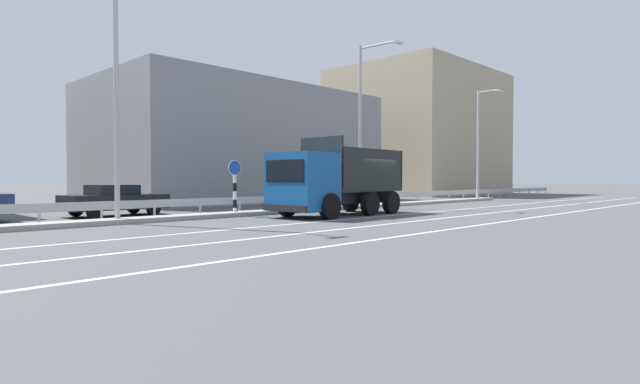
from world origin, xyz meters
TOP-DOWN VIEW (x-y plane):
  - ground_plane at (0.00, 0.00)m, footprint 320.00×320.00m
  - lane_strip_0 at (-1.54, -1.83)m, footprint 67.87×0.16m
  - lane_strip_1 at (-1.54, -4.30)m, footprint 67.87×0.16m
  - lane_strip_2 at (-1.54, -6.82)m, footprint 67.87×0.16m
  - median_island at (0.00, 2.79)m, footprint 37.33×1.10m
  - median_guardrail at (-0.00, 3.76)m, footprint 67.87×0.09m
  - dump_truck at (-2.52, -0.08)m, footprint 7.02×2.98m
  - median_road_sign at (-5.19, 2.79)m, footprint 0.66×0.16m
  - street_lamp_1 at (-10.32, 2.72)m, footprint 0.70×2.01m
  - street_lamp_2 at (3.27, 2.54)m, footprint 0.71×2.62m
  - street_lamp_3 at (16.82, 2.47)m, footprint 0.72×1.89m
  - parked_car_3 at (-8.80, 6.59)m, footprint 4.28×2.13m
  - background_building_1 at (3.89, 15.14)m, footprint 19.40×11.96m
  - background_building_2 at (28.27, 15.18)m, footprint 16.78×13.52m

SIDE VIEW (x-z plane):
  - ground_plane at x=0.00m, z-range 0.00..0.00m
  - lane_strip_0 at x=-1.54m, z-range 0.00..0.01m
  - lane_strip_1 at x=-1.54m, z-range 0.00..0.01m
  - lane_strip_2 at x=-1.54m, z-range 0.00..0.01m
  - median_island at x=0.00m, z-range 0.00..0.18m
  - median_guardrail at x=0.00m, z-range 0.18..0.96m
  - parked_car_3 at x=-8.80m, z-range 0.02..1.39m
  - median_road_sign at x=-5.19m, z-range 0.03..2.46m
  - dump_truck at x=-2.52m, z-range -0.36..3.05m
  - background_building_1 at x=3.89m, z-range 0.00..8.05m
  - street_lamp_3 at x=16.82m, z-range 0.44..8.64m
  - street_lamp_2 at x=3.27m, z-range 0.53..9.49m
  - street_lamp_1 at x=-10.32m, z-range 0.47..11.17m
  - background_building_2 at x=28.27m, z-range 0.00..13.05m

